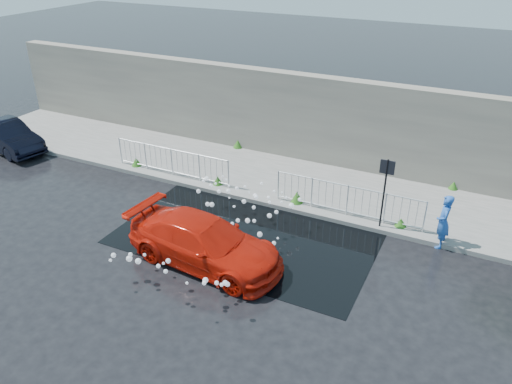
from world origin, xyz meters
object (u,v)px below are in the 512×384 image
red_car (205,242)px  dark_car (8,136)px  person (443,222)px  sign_post (385,183)px

red_car → dark_car: red_car is taller
red_car → dark_car: bearing=79.3°
red_car → person: person is taller
sign_post → red_car: 5.83m
sign_post → red_car: (-4.12, -3.99, -1.03)m
sign_post → dark_car: (-16.25, -0.59, -1.07)m
person → red_car: bearing=-68.1°
sign_post → person: sign_post is taller
red_car → person: 7.15m
dark_car → red_car: bearing=-93.3°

